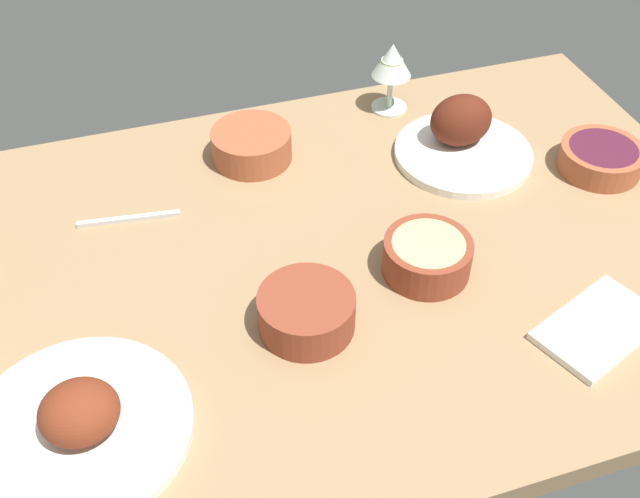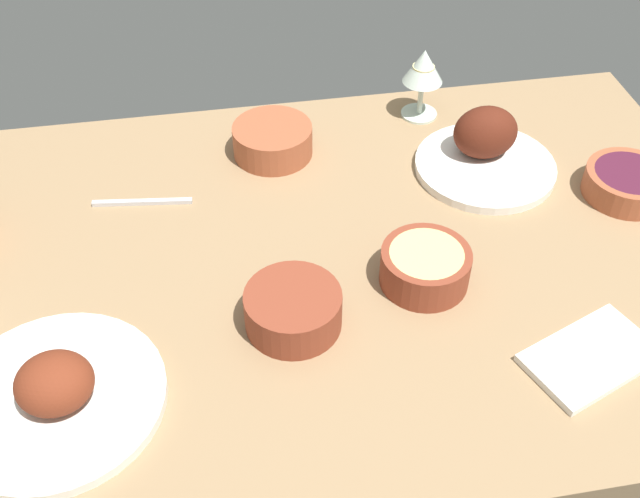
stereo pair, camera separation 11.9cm
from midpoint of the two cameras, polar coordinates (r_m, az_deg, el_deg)
dining_table at (r=121.90cm, az=2.79°, el=-1.50°), size 140.00×90.00×4.00cm
plate_near_viewer at (r=104.61cm, az=-15.99°, el=-10.50°), size 28.86×28.86×8.58cm
plate_center_main at (r=141.12cm, az=14.58°, el=7.06°), size 24.93×24.93×10.73cm
bowl_potatoes at (r=116.67cm, az=10.74°, el=-1.39°), size 13.58×13.58×5.82cm
bowl_pasta at (r=108.68cm, az=1.12°, el=-4.60°), size 13.97×13.97×5.92cm
bowl_onions at (r=143.13cm, az=24.17°, el=4.45°), size 14.63×14.63×4.60cm
bowl_cream at (r=139.68cm, az=-1.10°, el=8.06°), size 14.42×14.42×5.71cm
wine_glass at (r=148.69cm, az=10.04°, el=12.91°), size 7.60×7.60×14.00cm
folded_napkin at (r=114.88cm, az=22.39°, el=-7.60°), size 21.01×16.92×1.20cm
fork_loose at (r=132.14cm, az=-10.59°, el=3.33°), size 16.84×3.04×0.80cm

